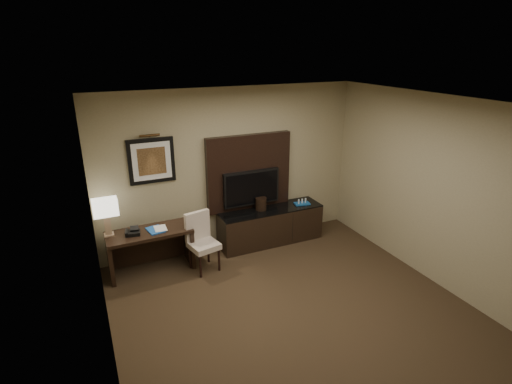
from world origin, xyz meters
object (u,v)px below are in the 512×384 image
tv (251,188)px  table_lamp (107,217)px  desk (151,251)px  minibar_tray (302,201)px  desk_phone (133,231)px  credenza (270,225)px  desk_chair (204,245)px  ice_bucket (261,204)px

tv → table_lamp: (-2.36, -0.14, -0.06)m
desk → minibar_tray: bearing=0.1°
table_lamp → desk_phone: bearing=-20.2°
credenza → desk_chair: 1.42m
desk_phone → minibar_tray: bearing=10.0°
table_lamp → minibar_tray: size_ratio=2.12×
tv → desk_chair: 1.33m
desk_phone → ice_bucket: 2.17m
desk_chair → desk_phone: (-0.98, 0.30, 0.30)m
desk → desk_chair: 0.82m
tv → table_lamp: bearing=-176.7°
credenza → ice_bucket: 0.46m
desk → ice_bucket: ice_bucket is taller
credenza → tv: size_ratio=1.84×
desk_chair → desk_phone: bearing=150.8°
desk → credenza: size_ratio=0.68×
desk_chair → table_lamp: bearing=150.0°
table_lamp → desk_phone: 0.42m
credenza → ice_bucket: size_ratio=8.55×
desk_chair → ice_bucket: desk_chair is taller
desk_chair → minibar_tray: size_ratio=3.14×
credenza → table_lamp: size_ratio=3.19×
desk_phone → ice_bucket: bearing=12.7°
desk → desk_chair: bearing=-24.2°
desk_chair → table_lamp: 1.48m
desk_phone → minibar_tray: desk_phone is taller
desk → desk_chair: size_ratio=1.47×
tv → table_lamp: size_ratio=1.73×
desk_chair → ice_bucket: (1.18, 0.46, 0.31)m
table_lamp → credenza: bearing=-0.1°
credenza → desk_chair: bearing=-162.8°
credenza → tv: bearing=155.1°
desk → minibar_tray: (2.71, 0.06, 0.35)m
minibar_tray → desk: bearing=-178.7°
tv → desk: bearing=-172.4°
credenza → table_lamp: table_lamp is taller
table_lamp → ice_bucket: 2.50m
desk_chair → table_lamp: (-1.31, 0.42, 0.54)m
credenza → table_lamp: bearing=179.9°
table_lamp → minibar_tray: (3.27, -0.04, -0.28)m
credenza → desk_phone: (-2.34, -0.12, 0.41)m
tv → ice_bucket: 0.33m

